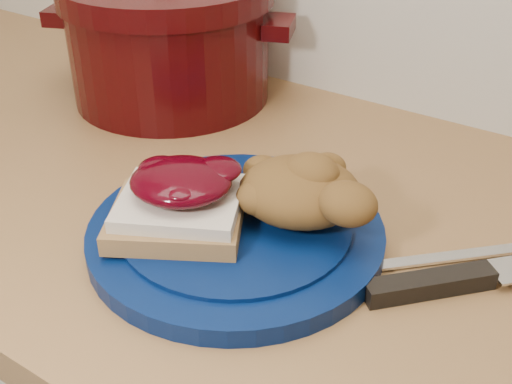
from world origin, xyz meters
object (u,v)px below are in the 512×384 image
Objects in this scene: plate at (236,233)px; butter_knife at (455,256)px; pepper_grinder at (117,25)px; chef_knife at (474,277)px; dutch_oven at (169,39)px.

plate is 1.66× the size of butter_knife.
chef_knife is at bearing -19.69° from pepper_grinder.
butter_knife is 0.66m from pepper_grinder.
plate is 1.14× the size of chef_knife.
chef_knife is at bearing 16.82° from plate.
pepper_grinder reaches higher than butter_knife.
pepper_grinder is (-0.65, 0.23, 0.05)m from chef_knife.
pepper_grinder is at bearing 159.52° from dutch_oven.
dutch_oven is at bearing 113.34° from chef_knife.
dutch_oven is at bearing 117.65° from butter_knife.
butter_knife is 0.50m from dutch_oven.
butter_knife is at bearing -18.24° from pepper_grinder.
butter_knife is (0.19, 0.09, -0.01)m from plate.
dutch_oven is at bearing -20.48° from pepper_grinder.
dutch_oven reaches higher than chef_knife.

